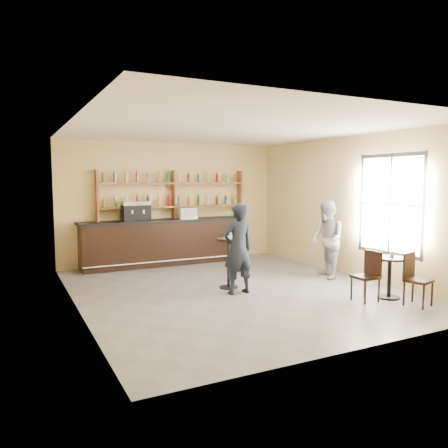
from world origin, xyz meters
name	(u,v)px	position (x,y,z in m)	size (l,w,h in m)	color
floor	(233,290)	(0.00, 0.00, 0.00)	(7.00, 7.00, 0.00)	slate
ceiling	(233,128)	(0.00, 0.00, 3.20)	(7.00, 7.00, 0.00)	white
wall_back	(172,202)	(0.00, 3.50, 1.60)	(7.00, 7.00, 0.00)	#D7B97A
wall_front	(363,227)	(0.00, -3.50, 1.60)	(7.00, 7.00, 0.00)	#D7B97A
wall_left	(75,216)	(-3.00, 0.00, 1.60)	(7.00, 7.00, 0.00)	#D7B97A
wall_right	(349,206)	(3.00, 0.00, 1.60)	(7.00, 7.00, 0.00)	#D7B97A
window_pane	(390,205)	(2.99, -1.20, 1.70)	(2.00, 2.00, 0.00)	white
window_frame	(390,205)	(2.99, -1.20, 1.70)	(0.04, 1.70, 2.10)	black
shelf_unit	(174,195)	(0.00, 3.37, 1.81)	(4.00, 0.26, 1.40)	brown
liquor_bottles	(174,188)	(0.00, 3.37, 1.98)	(3.68, 0.10, 1.00)	#8C5919
bar_counter	(165,242)	(-0.35, 3.15, 0.59)	(4.37, 0.85, 1.18)	black
espresso_machine	(135,211)	(-1.11, 3.15, 1.43)	(0.69, 0.44, 0.49)	black
pastry_case	(187,213)	(0.27, 3.15, 1.33)	(0.48, 0.38, 0.29)	silver
pedestal_table	(229,263)	(-0.02, 0.16, 0.51)	(0.50, 0.50, 1.02)	black
napkin	(229,238)	(-0.02, 0.16, 1.03)	(0.16, 0.16, 0.00)	white
donut	(229,237)	(-0.01, 0.15, 1.05)	(0.13, 0.13, 0.05)	#C88649
cup_pedestal	(232,235)	(0.12, 0.26, 1.07)	(0.12, 0.12, 0.09)	white
man_main	(238,249)	(-0.05, -0.30, 0.88)	(0.64, 0.42, 1.76)	black
cafe_table	(389,278)	(2.31, -1.87, 0.39)	(0.61, 0.61, 0.78)	black
cup_cafe	(392,254)	(2.36, -1.87, 0.82)	(0.10, 0.10, 0.09)	white
chair_west	(365,276)	(1.76, -1.82, 0.46)	(0.40, 0.40, 0.92)	black
chair_south	(419,280)	(2.36, -2.47, 0.46)	(0.40, 0.40, 0.92)	black
patron_second	(327,239)	(2.36, -0.02, 0.88)	(0.85, 0.67, 1.76)	#98979C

